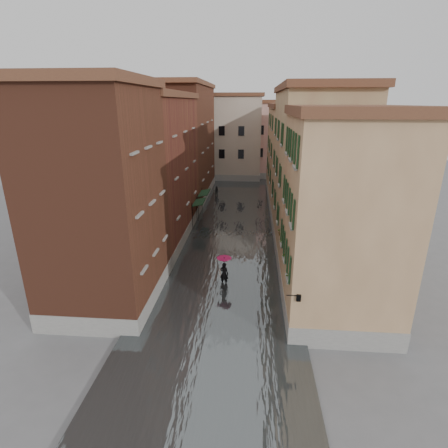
% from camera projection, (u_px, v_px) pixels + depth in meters
% --- Properties ---
extents(ground, '(120.00, 120.00, 0.00)m').
position_uv_depth(ground, '(222.00, 287.00, 24.29)').
color(ground, '#5D5D5F').
rests_on(ground, ground).
extents(floodwater, '(10.00, 60.00, 0.20)m').
position_uv_depth(floodwater, '(233.00, 224.00, 36.48)').
color(floodwater, '#444A4B').
rests_on(floodwater, ground).
extents(building_left_near, '(6.00, 8.00, 13.00)m').
position_uv_depth(building_left_near, '(102.00, 203.00, 20.80)').
color(building_left_near, brown).
rests_on(building_left_near, ground).
extents(building_left_mid, '(6.00, 14.00, 12.50)m').
position_uv_depth(building_left_mid, '(153.00, 172.00, 31.23)').
color(building_left_mid, brown).
rests_on(building_left_mid, ground).
extents(building_left_far, '(6.00, 16.00, 14.00)m').
position_uv_depth(building_left_far, '(184.00, 144.00, 45.09)').
color(building_left_far, brown).
rests_on(building_left_far, ground).
extents(building_right_near, '(6.00, 8.00, 11.50)m').
position_uv_depth(building_right_near, '(341.00, 221.00, 19.96)').
color(building_right_near, '#9B7550').
rests_on(building_right_near, ground).
extents(building_right_mid, '(6.00, 14.00, 13.00)m').
position_uv_depth(building_right_mid, '(312.00, 172.00, 30.05)').
color(building_right_mid, tan).
rests_on(building_right_mid, ground).
extents(building_right_far, '(6.00, 16.00, 11.50)m').
position_uv_depth(building_right_far, '(293.00, 155.00, 44.41)').
color(building_right_far, '#9B7550').
rests_on(building_right_far, ground).
extents(building_end_cream, '(12.00, 9.00, 13.00)m').
position_uv_depth(building_end_cream, '(224.00, 138.00, 58.11)').
color(building_end_cream, '#BEAE97').
rests_on(building_end_cream, ground).
extents(building_end_pink, '(10.00, 9.00, 12.00)m').
position_uv_depth(building_end_pink, '(278.00, 140.00, 59.45)').
color(building_end_pink, tan).
rests_on(building_end_pink, ground).
extents(awning_near, '(1.09, 2.74, 2.80)m').
position_uv_depth(awning_near, '(199.00, 203.00, 35.53)').
color(awning_near, '#16321B').
rests_on(awning_near, ground).
extents(awning_far, '(1.09, 3.06, 2.80)m').
position_uv_depth(awning_far, '(204.00, 193.00, 39.14)').
color(awning_far, '#16321B').
rests_on(awning_far, ground).
extents(wall_lantern, '(0.71, 0.22, 0.35)m').
position_uv_depth(wall_lantern, '(298.00, 297.00, 17.31)').
color(wall_lantern, black).
rests_on(wall_lantern, ground).
extents(window_planters, '(0.59, 7.90, 0.84)m').
position_uv_depth(window_planters, '(286.00, 246.00, 22.14)').
color(window_planters, brown).
rests_on(window_planters, ground).
extents(pedestrian_main, '(1.05, 1.05, 2.06)m').
position_uv_depth(pedestrian_main, '(224.00, 268.00, 24.16)').
color(pedestrian_main, black).
rests_on(pedestrian_main, ground).
extents(pedestrian_far, '(0.74, 0.59, 1.44)m').
position_uv_depth(pedestrian_far, '(217.00, 192.00, 47.05)').
color(pedestrian_far, black).
rests_on(pedestrian_far, ground).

